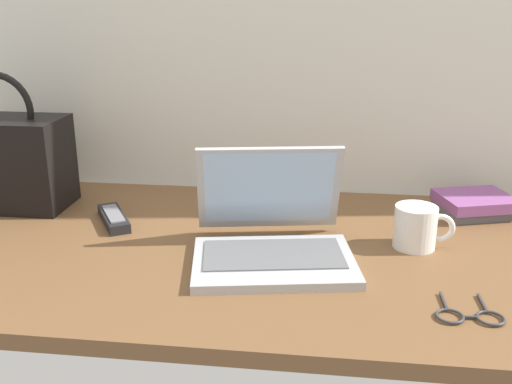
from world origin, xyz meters
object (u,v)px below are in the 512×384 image
(remote_control_near, at_px, (233,205))
(coffee_mug, at_px, (417,227))
(remote_control_far, at_px, (114,218))
(eyeglasses, at_px, (469,316))
(book_stack, at_px, (475,204))
(handbag, at_px, (4,160))
(laptop, at_px, (272,235))

(remote_control_near, bearing_deg, coffee_mug, -22.85)
(coffee_mug, xyz_separation_m, remote_control_far, (-0.67, 0.05, -0.03))
(eyeglasses, bearing_deg, book_stack, 77.14)
(remote_control_near, height_order, eyeglasses, remote_control_near)
(handbag, xyz_separation_m, book_stack, (1.13, 0.08, -0.09))
(laptop, height_order, handbag, handbag)
(coffee_mug, bearing_deg, book_stack, 52.55)
(coffee_mug, height_order, eyeglasses, coffee_mug)
(laptop, relative_size, coffee_mug, 2.83)
(coffee_mug, relative_size, remote_control_near, 0.78)
(eyeglasses, relative_size, handbag, 0.34)
(remote_control_near, bearing_deg, eyeglasses, -44.48)
(handbag, bearing_deg, laptop, -17.88)
(book_stack, bearing_deg, remote_control_far, -168.97)
(eyeglasses, height_order, handbag, handbag)
(laptop, bearing_deg, remote_control_near, 115.25)
(eyeglasses, bearing_deg, laptop, 149.81)
(laptop, xyz_separation_m, eyeglasses, (0.34, -0.20, -0.04))
(laptop, bearing_deg, remote_control_far, 160.49)
(remote_control_far, distance_m, eyeglasses, 0.79)
(laptop, height_order, coffee_mug, laptop)
(laptop, height_order, eyeglasses, laptop)
(eyeglasses, distance_m, handbag, 1.11)
(remote_control_near, distance_m, book_stack, 0.58)
(laptop, xyz_separation_m, remote_control_near, (-0.12, 0.26, -0.03))
(eyeglasses, bearing_deg, coffee_mug, 100.34)
(coffee_mug, bearing_deg, remote_control_far, 175.54)
(remote_control_near, distance_m, remote_control_far, 0.28)
(laptop, distance_m, coffee_mug, 0.30)
(remote_control_near, distance_m, eyeglasses, 0.65)
(handbag, bearing_deg, remote_control_near, 3.80)
(coffee_mug, distance_m, remote_control_far, 0.67)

